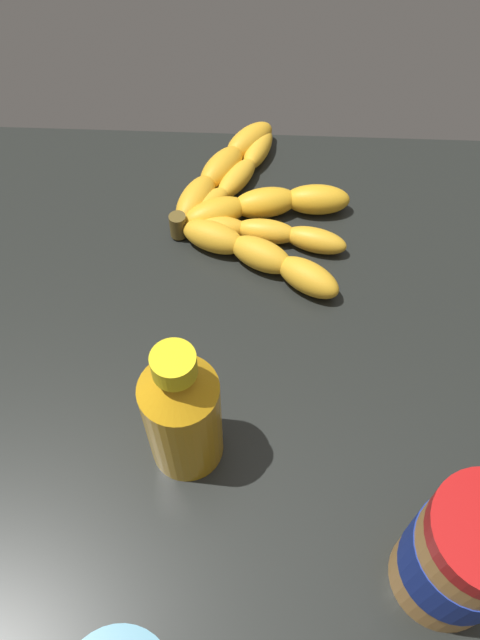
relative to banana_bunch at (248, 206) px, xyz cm
name	(u,v)px	position (x,y,z in cm)	size (l,w,h in cm)	color
ground_plane	(237,383)	(-22.39, 0.30, -3.50)	(76.47, 79.36, 3.61)	black
banana_bunch	(248,206)	(0.00, 0.00, 0.00)	(30.88, 21.89, 3.65)	gold
peanut_butter_jar	(464,556)	(-41.06, -17.38, 5.09)	(8.53, 8.53, 13.75)	#BF8442
honey_bottle	(182,412)	(-30.57, 4.52, 5.63)	(6.64, 6.64, 16.11)	orange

